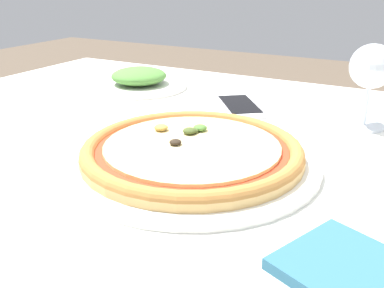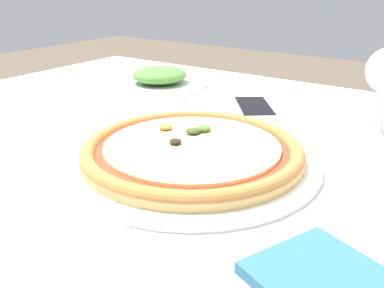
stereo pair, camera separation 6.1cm
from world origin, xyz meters
The scene contains 4 objects.
dining_table centered at (0.00, 0.00, 0.66)m, with size 1.19×1.01×0.75m.
pizza_plate centered at (0.12, -0.07, 0.77)m, with size 0.37×0.37×0.04m.
cell_phone centered at (0.07, 0.21, 0.76)m, with size 0.14×0.16×0.01m.
side_plate centered at (-0.21, 0.26, 0.77)m, with size 0.23×0.23×0.05m.
Camera 2 is at (0.44, -0.54, 1.01)m, focal length 40.00 mm.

